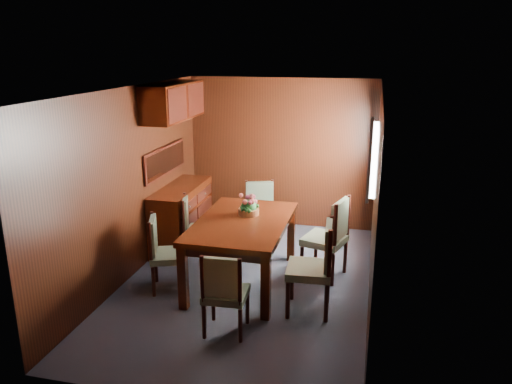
% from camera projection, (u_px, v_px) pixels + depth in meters
% --- Properties ---
extents(ground, '(4.50, 4.50, 0.00)m').
position_uv_depth(ground, '(247.00, 283.00, 6.29)').
color(ground, '#303442').
rests_on(ground, ground).
extents(room_shell, '(3.06, 4.52, 2.41)m').
position_uv_depth(room_shell, '(245.00, 150.00, 6.16)').
color(room_shell, black).
rests_on(room_shell, ground).
extents(sideboard, '(0.48, 1.40, 0.90)m').
position_uv_depth(sideboard, '(182.00, 216.00, 7.37)').
color(sideboard, '#361206').
rests_on(sideboard, ground).
extents(dining_table, '(1.10, 1.75, 0.82)m').
position_uv_depth(dining_table, '(243.00, 229.00, 6.12)').
color(dining_table, '#361206').
rests_on(dining_table, ground).
extents(chair_left_near, '(0.55, 0.56, 0.93)m').
position_uv_depth(chair_left_near, '(163.00, 249.00, 6.00)').
color(chair_left_near, black).
rests_on(chair_left_near, ground).
extents(chair_left_far, '(0.53, 0.54, 0.92)m').
position_uv_depth(chair_left_far, '(193.00, 225.00, 6.84)').
color(chair_left_far, black).
rests_on(chair_left_far, ground).
extents(chair_right_near, '(0.51, 0.53, 1.06)m').
position_uv_depth(chair_right_near, '(317.00, 262.00, 5.46)').
color(chair_right_near, black).
rests_on(chair_right_near, ground).
extents(chair_right_far, '(0.61, 0.62, 1.07)m').
position_uv_depth(chair_right_far, '(331.00, 234.00, 6.29)').
color(chair_right_far, black).
rests_on(chair_right_far, ground).
extents(chair_head, '(0.45, 0.44, 0.92)m').
position_uv_depth(chair_head, '(224.00, 290.00, 5.03)').
color(chair_head, black).
rests_on(chair_head, ground).
extents(chair_foot, '(0.57, 0.56, 0.95)m').
position_uv_depth(chair_foot, '(260.00, 209.00, 7.43)').
color(chair_foot, black).
rests_on(chair_foot, ground).
extents(flower_centerpiece, '(0.28, 0.28, 0.28)m').
position_uv_depth(flower_centerpiece, '(249.00, 204.00, 6.26)').
color(flower_centerpiece, '#A75E33').
rests_on(flower_centerpiece, dining_table).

